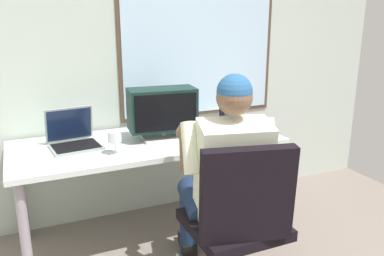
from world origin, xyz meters
name	(u,v)px	position (x,y,z in m)	size (l,w,h in m)	color
wall_rear	(138,48)	(0.02, 2.49, 1.33)	(4.57, 0.08, 2.67)	#B6C2B7
desk	(148,151)	(-0.05, 2.05, 0.65)	(1.85, 0.76, 0.73)	gray
office_chair	(240,216)	(0.14, 1.11, 0.57)	(0.55, 0.58, 0.98)	black
person_seated	(226,177)	(0.19, 1.36, 0.68)	(0.62, 0.85, 1.29)	#1B2D4D
crt_monitor	(162,110)	(0.06, 2.05, 0.94)	(0.49, 0.27, 0.36)	beige
laptop	(73,136)	(-0.55, 2.14, 0.80)	(0.35, 0.33, 0.25)	#8D9B98
wine_glass	(115,138)	(-0.33, 1.86, 0.84)	(0.09, 0.09, 0.15)	silver
desk_speaker	(226,115)	(0.65, 2.21, 0.81)	(0.09, 0.08, 0.15)	black
book_stack	(223,129)	(0.51, 2.00, 0.76)	(0.18, 0.15, 0.05)	red
coffee_mug	(250,130)	(0.65, 1.85, 0.78)	(0.07, 0.07, 0.09)	#304A89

